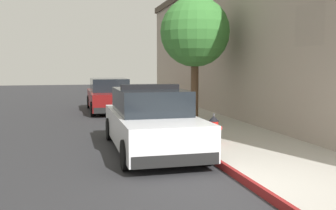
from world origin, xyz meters
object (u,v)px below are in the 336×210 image
Objects in this scene: parked_car_silver_ahead at (109,96)px; fire_hydrant at (214,129)px; street_tree at (195,33)px; police_cruiser at (151,121)px.

fire_hydrant is (1.83, -9.02, -0.23)m from parked_car_silver_ahead.
street_tree is at bearing 78.94° from fire_hydrant.
police_cruiser reaches higher than parked_car_silver_ahead.
street_tree is (2.43, 3.87, 2.60)m from police_cruiser.
fire_hydrant is 0.17× the size of street_tree.
parked_car_silver_ahead is 6.21m from street_tree.
police_cruiser is 5.25m from street_tree.
street_tree reaches higher than fire_hydrant.
police_cruiser is at bearing 174.50° from fire_hydrant.
fire_hydrant is at bearing -101.06° from street_tree.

